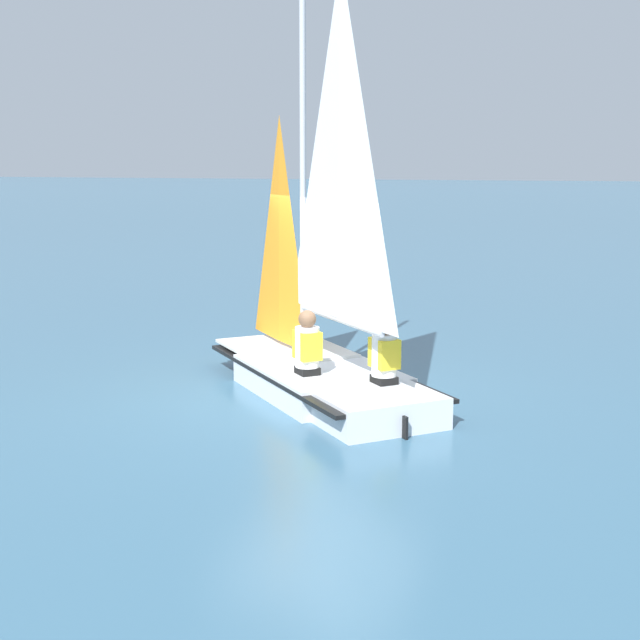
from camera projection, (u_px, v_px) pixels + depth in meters
ground_plane at (320, 393)px, 11.50m from camera, size 260.00×260.00×0.00m
sailboat_main at (321, 336)px, 11.34m from camera, size 3.94×3.94×5.37m
sailor_helm at (307, 354)px, 10.96m from camera, size 0.42×0.42×1.16m
sailor_crew at (384, 362)px, 10.50m from camera, size 0.42×0.42×1.16m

